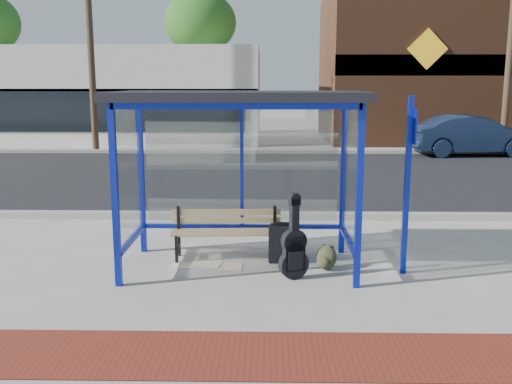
{
  "coord_description": "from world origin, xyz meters",
  "views": [
    {
      "loc": [
        0.37,
        -7.59,
        2.53
      ],
      "look_at": [
        0.22,
        0.2,
        1.03
      ],
      "focal_mm": 40.0,
      "sensor_mm": 36.0,
      "label": 1
    }
  ],
  "objects_px": {
    "suitcase": "(281,244)",
    "bench": "(227,229)",
    "guitar_bag": "(294,249)",
    "backpack": "(326,258)",
    "parked_car": "(472,135)"
  },
  "relations": [
    {
      "from": "guitar_bag",
      "to": "parked_car",
      "type": "distance_m",
      "value": 14.72
    },
    {
      "from": "bench",
      "to": "backpack",
      "type": "relative_size",
      "value": 4.68
    },
    {
      "from": "guitar_bag",
      "to": "backpack",
      "type": "height_order",
      "value": "guitar_bag"
    },
    {
      "from": "bench",
      "to": "backpack",
      "type": "height_order",
      "value": "bench"
    },
    {
      "from": "bench",
      "to": "guitar_bag",
      "type": "height_order",
      "value": "guitar_bag"
    },
    {
      "from": "guitar_bag",
      "to": "suitcase",
      "type": "distance_m",
      "value": 0.72
    },
    {
      "from": "bench",
      "to": "backpack",
      "type": "bearing_deg",
      "value": -22.97
    },
    {
      "from": "parked_car",
      "to": "backpack",
      "type": "bearing_deg",
      "value": 149.27
    },
    {
      "from": "bench",
      "to": "guitar_bag",
      "type": "relative_size",
      "value": 1.49
    },
    {
      "from": "guitar_bag",
      "to": "backpack",
      "type": "distance_m",
      "value": 0.64
    },
    {
      "from": "backpack",
      "to": "parked_car",
      "type": "distance_m",
      "value": 14.19
    },
    {
      "from": "bench",
      "to": "backpack",
      "type": "distance_m",
      "value": 1.52
    },
    {
      "from": "bench",
      "to": "guitar_bag",
      "type": "bearing_deg",
      "value": -46.2
    },
    {
      "from": "suitcase",
      "to": "bench",
      "type": "bearing_deg",
      "value": 172.95
    },
    {
      "from": "suitcase",
      "to": "parked_car",
      "type": "relative_size",
      "value": 0.14
    }
  ]
}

